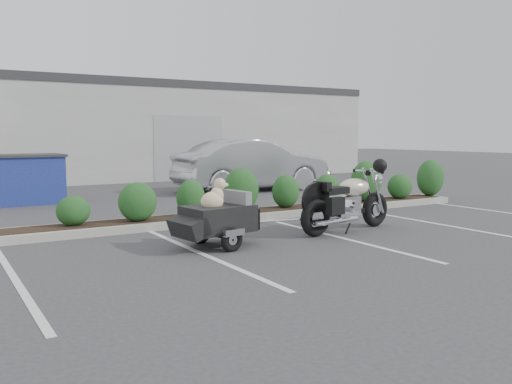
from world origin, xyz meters
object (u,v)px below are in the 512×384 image
motorcycle (348,203)px  sedan (253,165)px  dumpster (24,179)px  pet_trailer (217,218)px

motorcycle → sedan: (2.38, 7.47, 0.29)m
sedan → dumpster: bearing=88.9°
pet_trailer → dumpster: dumpster is taller
dumpster → motorcycle: bearing=-60.3°
motorcycle → pet_trailer: (-2.79, 0.02, -0.07)m
pet_trailer → dumpster: 7.92m
pet_trailer → sedan: size_ratio=0.38×
motorcycle → dumpster: bearing=112.2°
motorcycle → dumpster: size_ratio=1.19×
pet_trailer → sedan: (5.17, 7.45, 0.36)m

